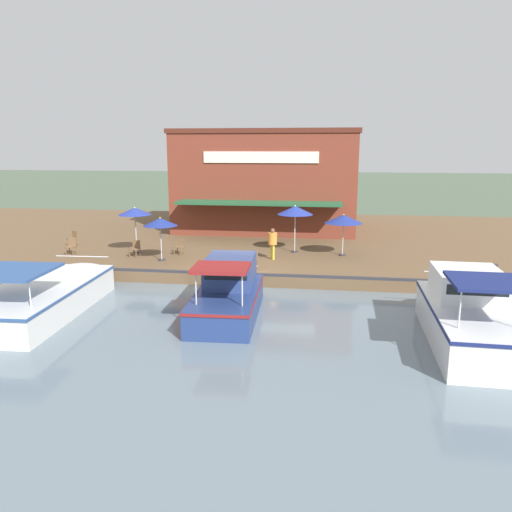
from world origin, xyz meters
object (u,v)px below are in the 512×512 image
Objects in this scene: cafe_chair_under_first_umbrella at (180,246)px; tree_behind_restaurant at (266,170)px; patio_umbrella_by_entrance at (160,222)px; motorboat_mid_row at (230,292)px; cafe_chair_facing_river at (135,248)px; patio_umbrella_near_quay_edge at (135,211)px; mooring_post at (495,273)px; cafe_chair_far_corner_seat at (253,259)px; motorboat_distant_upstream at (468,312)px; patio_umbrella_mid_patio_right at (344,219)px; motorboat_second_along at (50,292)px; cafe_chair_back_row_seat at (71,246)px; waterfront_restaurant at (268,180)px; person_near_entrance at (273,240)px; cafe_chair_beside_entrance at (73,237)px; patio_umbrella_mid_patio_left at (295,210)px.

cafe_chair_under_first_umbrella is 14.50m from tree_behind_restaurant.
motorboat_mid_row is at bearing 38.35° from patio_umbrella_by_entrance.
cafe_chair_facing_river is at bearing -113.25° from patio_umbrella_by_entrance.
tree_behind_restaurant is (-13.78, 2.95, 3.44)m from cafe_chair_under_first_umbrella.
tree_behind_restaurant reaches higher than patio_umbrella_near_quay_edge.
mooring_post is at bearing 77.71° from patio_umbrella_near_quay_edge.
mooring_post is at bearing 84.84° from cafe_chair_far_corner_seat.
motorboat_distant_upstream is at bearing 58.88° from patio_umbrella_near_quay_edge.
mooring_post is (4.62, 6.28, -1.55)m from patio_umbrella_mid_patio_right.
motorboat_second_along reaches higher than cafe_chair_far_corner_seat.
cafe_chair_under_first_umbrella is (-0.85, 5.77, 0.00)m from cafe_chair_back_row_seat.
waterfront_restaurant is at bearing 9.31° from tree_behind_restaurant.
patio_umbrella_near_quay_edge reaches higher than patio_umbrella_by_entrance.
motorboat_mid_row reaches higher than cafe_chair_back_row_seat.
person_near_entrance is at bearing 100.49° from patio_umbrella_by_entrance.
tree_behind_restaurant is (-22.73, -9.59, 3.60)m from motorboat_distant_upstream.
patio_umbrella_mid_patio_right is 2.62× the size of cafe_chair_facing_river.
tree_behind_restaurant reaches higher than motorboat_distant_upstream.
patio_umbrella_mid_patio_right reaches higher than person_near_entrance.
waterfront_restaurant is 10.59m from person_near_entrance.
patio_umbrella_by_entrance is 1.00× the size of patio_umbrella_mid_patio_right.
cafe_chair_back_row_seat is 2.65m from cafe_chair_beside_entrance.
cafe_chair_beside_entrance is (-0.60, -15.62, -1.49)m from patio_umbrella_mid_patio_right.
person_near_entrance is at bearing 91.64° from cafe_chair_back_row_seat.
patio_umbrella_mid_patio_right reaches higher than motorboat_second_along.
waterfront_restaurant is 14.44× the size of cafe_chair_under_first_umbrella.
tree_behind_restaurant is (-21.30, -1.27, 3.66)m from motorboat_mid_row.
motorboat_distant_upstream is at bearing 61.15° from cafe_chair_facing_river.
patio_umbrella_near_quay_edge is at bearing -94.87° from person_near_entrance.
motorboat_distant_upstream is (1.43, 8.31, 0.06)m from motorboat_mid_row.
motorboat_mid_row reaches higher than mooring_post.
patio_umbrella_mid_patio_left reaches higher than motorboat_second_along.
cafe_chair_far_corner_seat is (1.88, 6.55, 0.00)m from cafe_chair_facing_river.
cafe_chair_back_row_seat is 5.84m from cafe_chair_under_first_umbrella.
cafe_chair_far_corner_seat is (1.89, 10.16, 0.00)m from cafe_chair_back_row_seat.
cafe_chair_far_corner_seat is (3.67, -4.30, -1.49)m from patio_umbrella_mid_patio_right.
tree_behind_restaurant is at bearing 165.08° from motorboat_second_along.
cafe_chair_back_row_seat is 0.14× the size of motorboat_mid_row.
cafe_chair_beside_entrance is 10.40m from motorboat_second_along.
mooring_post is at bearing 82.19° from cafe_chair_back_row_seat.
cafe_chair_back_row_seat and cafe_chair_far_corner_seat have the same top height.
cafe_chair_under_first_umbrella is 0.12× the size of motorboat_distant_upstream.
patio_umbrella_by_entrance reaches higher than motorboat_mid_row.
patio_umbrella_mid_patio_right is at bearing 152.13° from motorboat_mid_row.
patio_umbrella_mid_patio_right is 11.10m from cafe_chair_facing_river.
waterfront_restaurant reaches higher than cafe_chair_beside_entrance.
patio_umbrella_mid_patio_left is at bearing 136.52° from motorboat_second_along.
motorboat_mid_row is 8.43m from motorboat_distant_upstream.
patio_umbrella_by_entrance reaches higher than cafe_chair_under_first_umbrella.
motorboat_second_along is (8.03, -2.86, -0.39)m from cafe_chair_under_first_umbrella.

